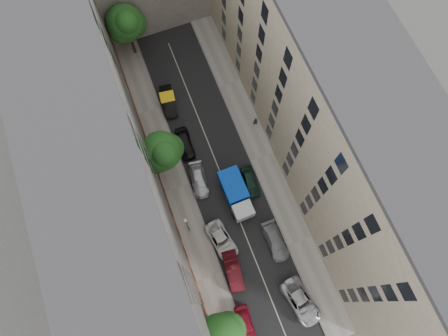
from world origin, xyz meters
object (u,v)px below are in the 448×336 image
lamp_post (187,224)px  tree_mid (163,152)px  car_right_0 (301,302)px  car_left_1 (233,271)px  car_right_2 (250,182)px  car_left_4 (185,144)px  car_left_5 (168,101)px  tarp_truck (236,194)px  car_left_0 (246,325)px  car_left_2 (222,240)px  pedestrian (255,122)px  tree_far (127,24)px  car_left_3 (199,180)px  car_right_1 (275,241)px

lamp_post → tree_mid: bearing=88.6°
car_right_0 → car_left_1: bearing=125.2°
car_right_2 → tree_mid: bearing=156.0°
car_left_4 → car_left_5: car_left_5 is taller
tarp_truck → car_left_5: tarp_truck is taller
car_left_4 → car_left_5: 6.21m
car_left_0 → car_right_0: size_ratio=0.75×
lamp_post → car_left_2: bearing=-39.7°
car_left_1 → lamp_post: size_ratio=0.79×
car_left_2 → car_left_5: (-0.04, 18.80, 0.09)m
car_left_1 → car_right_0: (5.60, -5.60, -0.00)m
car_left_2 → tree_mid: 11.90m
car_right_2 → pedestrian: pedestrian is taller
car_left_1 → car_left_4: car_left_1 is taller
car_left_1 → tree_far: size_ratio=0.54×
car_left_5 → car_right_0: (5.64, -28.00, -0.01)m
car_left_0 → car_left_3: bearing=91.5°
car_left_2 → lamp_post: bearing=130.5°
car_left_4 → car_right_2: size_ratio=1.08×
car_left_2 → lamp_post: (-2.99, 2.49, 3.09)m
car_left_0 → car_left_1: car_left_1 is taller
car_left_2 → tree_far: tree_far is taller
car_left_5 → car_right_1: size_ratio=0.97×
car_right_2 → tree_far: bearing=115.8°
car_right_0 → lamp_post: size_ratio=0.93×
car_right_0 → car_left_2: bearing=111.6°
car_left_0 → pedestrian: (9.94, 21.36, 0.23)m
car_right_1 → car_right_2: car_right_2 is taller
car_left_2 → tarp_truck: bearing=41.6°
tree_far → pedestrian: 19.57m
car_right_0 → car_right_1: car_right_0 is taller
car_left_1 → car_left_5: size_ratio=0.99×
car_left_0 → tree_far: tree_far is taller
pedestrian → tree_far: bearing=-36.8°
car_left_3 → car_right_2: (5.60, -2.40, 0.03)m
car_left_0 → car_left_5: car_left_5 is taller
car_left_2 → lamp_post: 4.97m
car_right_1 → car_right_2: size_ratio=1.17×
car_left_2 → car_right_2: bearing=33.1°
car_left_5 → car_right_0: 28.56m
car_left_1 → car_right_2: car_left_1 is taller
tarp_truck → car_left_2: (-3.40, -4.26, -0.85)m
car_left_3 → car_right_2: size_ratio=1.12×
car_left_3 → tree_mid: (-2.80, 2.80, 5.08)m
car_left_5 → tree_far: 10.37m
car_left_4 → lamp_post: 10.96m
car_left_1 → tree_far: 31.75m
car_left_1 → car_right_2: (5.60, 8.80, -0.06)m
tree_far → pedestrian: bearing=-55.1°
car_right_1 → car_right_2: bearing=89.6°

